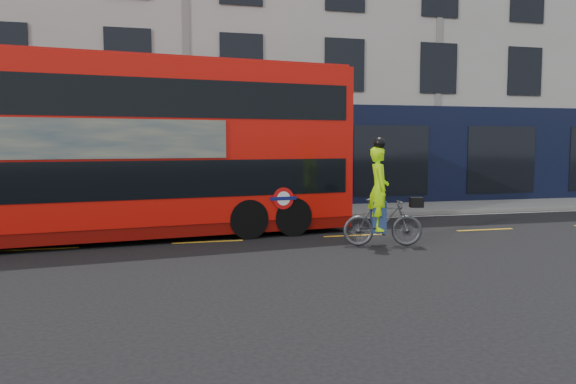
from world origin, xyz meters
name	(u,v)px	position (x,y,z in m)	size (l,w,h in m)	color
ground	(215,253)	(0.00, 0.00, 0.00)	(120.00, 120.00, 0.00)	black
pavement	(192,215)	(0.00, 6.50, 0.06)	(60.00, 3.00, 0.12)	gray
kerb	(196,221)	(0.00, 5.00, 0.07)	(60.00, 0.12, 0.13)	slate
building_terrace	(177,29)	(0.00, 12.94, 7.49)	(50.00, 10.07, 15.00)	#ACA9A2
road_edge_line	(197,224)	(0.00, 4.70, 0.00)	(58.00, 0.10, 0.01)	silver
lane_dashes	(208,242)	(0.00, 1.50, 0.00)	(58.00, 0.12, 0.01)	gold
bus	(136,148)	(-1.71, 2.55, 2.38)	(11.76, 4.09, 4.65)	red
cyclist	(381,209)	(4.04, -0.11, 0.90)	(2.01, 0.97, 2.65)	#414346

